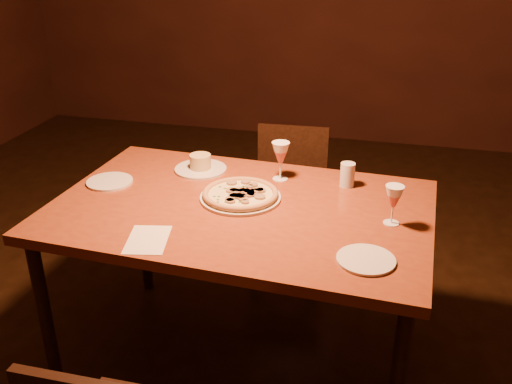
# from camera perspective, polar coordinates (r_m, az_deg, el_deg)

# --- Properties ---
(dining_table) EXTENTS (1.59, 1.07, 0.83)m
(dining_table) POSITION_cam_1_polar(r_m,az_deg,el_deg) (2.39, -1.56, -2.93)
(dining_table) COLOR brown
(dining_table) RESTS_ON floor
(chair_far) EXTENTS (0.43, 0.43, 0.84)m
(chair_far) POSITION_cam_1_polar(r_m,az_deg,el_deg) (3.29, 3.31, -0.17)
(chair_far) COLOR black
(chair_far) RESTS_ON floor
(pizza_plate) EXTENTS (0.34, 0.34, 0.04)m
(pizza_plate) POSITION_cam_1_polar(r_m,az_deg,el_deg) (2.40, -1.57, -0.25)
(pizza_plate) COLOR silver
(pizza_plate) RESTS_ON dining_table
(ramekin_saucer) EXTENTS (0.24, 0.24, 0.08)m
(ramekin_saucer) POSITION_cam_1_polar(r_m,az_deg,el_deg) (2.70, -5.57, 2.67)
(ramekin_saucer) COLOR silver
(ramekin_saucer) RESTS_ON dining_table
(wine_glass_far) EXTENTS (0.08, 0.08, 0.18)m
(wine_glass_far) POSITION_cam_1_polar(r_m,az_deg,el_deg) (2.56, 2.47, 3.11)
(wine_glass_far) COLOR #CC5D55
(wine_glass_far) RESTS_ON dining_table
(wine_glass_right) EXTENTS (0.07, 0.07, 0.16)m
(wine_glass_right) POSITION_cam_1_polar(r_m,az_deg,el_deg) (2.24, 13.55, -1.27)
(wine_glass_right) COLOR #CC5D55
(wine_glass_right) RESTS_ON dining_table
(water_tumbler) EXTENTS (0.06, 0.06, 0.11)m
(water_tumbler) POSITION_cam_1_polar(r_m,az_deg,el_deg) (2.54, 9.13, 1.71)
(water_tumbler) COLOR silver
(water_tumbler) RESTS_ON dining_table
(side_plate_left) EXTENTS (0.20, 0.20, 0.01)m
(side_plate_left) POSITION_cam_1_polar(r_m,az_deg,el_deg) (2.64, -14.42, 1.01)
(side_plate_left) COLOR silver
(side_plate_left) RESTS_ON dining_table
(side_plate_near) EXTENTS (0.20, 0.20, 0.01)m
(side_plate_near) POSITION_cam_1_polar(r_m,az_deg,el_deg) (2.01, 10.94, -6.66)
(side_plate_near) COLOR silver
(side_plate_near) RESTS_ON dining_table
(menu_card) EXTENTS (0.19, 0.24, 0.00)m
(menu_card) POSITION_cam_1_polar(r_m,az_deg,el_deg) (2.14, -10.78, -4.70)
(menu_card) COLOR silver
(menu_card) RESTS_ON dining_table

